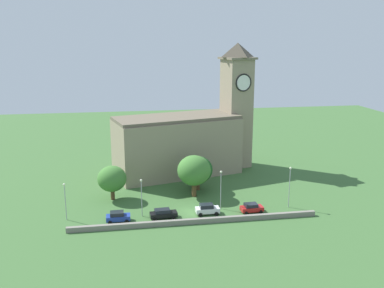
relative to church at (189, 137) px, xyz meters
name	(u,v)px	position (x,y,z in m)	size (l,w,h in m)	color
ground_plane	(180,185)	(-3.40, -9.01, -8.41)	(200.00, 200.00, 0.00)	#3D6633
church	(189,137)	(0.00, 0.00, 0.00)	(34.34, 18.76, 29.82)	gray
quay_barrier	(196,221)	(-3.40, -29.25, -7.97)	(42.81, 0.70, 0.88)	gray
car_blue	(118,217)	(-16.48, -26.33, -7.48)	(4.10, 2.22, 1.84)	#233D9E
car_black	(163,214)	(-8.67, -26.08, -7.55)	(4.86, 2.32, 1.69)	black
car_white	(207,209)	(-0.71, -25.60, -7.45)	(4.24, 2.15, 1.92)	silver
car_red	(252,208)	(7.41, -26.01, -7.57)	(4.14, 2.38, 1.66)	red
streetlamp_west_end	(65,195)	(-25.31, -24.05, -3.92)	(0.44, 0.44, 6.67)	#9EA0A5
streetlamp_west_mid	(141,192)	(-12.28, -24.63, -3.80)	(0.44, 0.44, 6.89)	#9EA0A5
streetlamp_central	(221,184)	(2.22, -23.53, -3.53)	(0.44, 0.44, 7.36)	#9EA0A5
streetlamp_east_mid	(290,181)	(14.93, -24.86, -3.27)	(0.44, 0.44, 7.82)	#9EA0A5
tree_riverside_west	(112,179)	(-17.56, -15.51, -4.17)	(5.61, 5.61, 6.79)	brown
tree_by_tower	(198,170)	(-0.15, -12.66, -4.08)	(6.19, 6.19, 7.14)	brown
tree_churchyard	(194,171)	(-1.55, -16.37, -3.03)	(6.62, 6.62, 8.40)	brown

